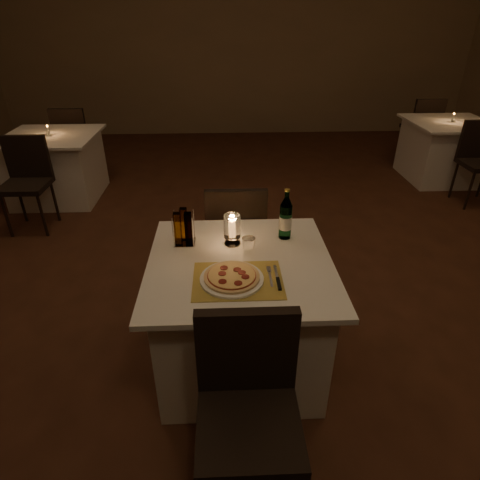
{
  "coord_description": "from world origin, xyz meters",
  "views": [
    {
      "loc": [
        -0.26,
        -2.38,
        1.91
      ],
      "look_at": [
        -0.18,
        -0.53,
        0.86
      ],
      "focal_mm": 30.0,
      "sensor_mm": 36.0,
      "label": 1
    }
  ],
  "objects_px": {
    "chair_far": "(236,230)",
    "main_table": "(240,314)",
    "neighbor_table_right": "(445,151)",
    "hurricane_candle": "(232,227)",
    "tumbler": "(249,244)",
    "chair_near": "(248,394)",
    "neighbor_table_left": "(57,167)",
    "pizza": "(232,276)",
    "plate": "(232,279)",
    "water_bottle": "(286,219)"
  },
  "relations": [
    {
      "from": "main_table",
      "to": "water_bottle",
      "type": "relative_size",
      "value": 3.24
    },
    {
      "from": "hurricane_candle",
      "to": "pizza",
      "type": "bearing_deg",
      "value": -91.97
    },
    {
      "from": "plate",
      "to": "hurricane_candle",
      "type": "height_order",
      "value": "hurricane_candle"
    },
    {
      "from": "chair_far",
      "to": "pizza",
      "type": "relative_size",
      "value": 3.21
    },
    {
      "from": "chair_far",
      "to": "water_bottle",
      "type": "relative_size",
      "value": 2.91
    },
    {
      "from": "pizza",
      "to": "water_bottle",
      "type": "xyz_separation_m",
      "value": [
        0.33,
        0.43,
        0.1
      ]
    },
    {
      "from": "neighbor_table_right",
      "to": "water_bottle",
      "type": "bearing_deg",
      "value": -131.3
    },
    {
      "from": "chair_near",
      "to": "neighbor_table_left",
      "type": "relative_size",
      "value": 0.9
    },
    {
      "from": "hurricane_candle",
      "to": "chair_near",
      "type": "bearing_deg",
      "value": -87.65
    },
    {
      "from": "tumbler",
      "to": "neighbor_table_right",
      "type": "height_order",
      "value": "tumbler"
    },
    {
      "from": "main_table",
      "to": "neighbor_table_left",
      "type": "distance_m",
      "value": 3.34
    },
    {
      "from": "main_table",
      "to": "neighbor_table_right",
      "type": "bearing_deg",
      "value": 48.14
    },
    {
      "from": "plate",
      "to": "chair_near",
      "type": "bearing_deg",
      "value": -84.65
    },
    {
      "from": "chair_near",
      "to": "chair_far",
      "type": "height_order",
      "value": "same"
    },
    {
      "from": "neighbor_table_left",
      "to": "main_table",
      "type": "bearing_deg",
      "value": -53.36
    },
    {
      "from": "main_table",
      "to": "tumbler",
      "type": "relative_size",
      "value": 13.07
    },
    {
      "from": "neighbor_table_right",
      "to": "hurricane_candle",
      "type": "bearing_deg",
      "value": -134.04
    },
    {
      "from": "main_table",
      "to": "chair_near",
      "type": "xyz_separation_m",
      "value": [
        0.0,
        -0.71,
        0.18
      ]
    },
    {
      "from": "pizza",
      "to": "hurricane_candle",
      "type": "relative_size",
      "value": 1.52
    },
    {
      "from": "chair_far",
      "to": "hurricane_candle",
      "type": "relative_size",
      "value": 4.89
    },
    {
      "from": "hurricane_candle",
      "to": "water_bottle",
      "type": "bearing_deg",
      "value": 11.63
    },
    {
      "from": "pizza",
      "to": "water_bottle",
      "type": "bearing_deg",
      "value": 53.05
    },
    {
      "from": "pizza",
      "to": "tumbler",
      "type": "distance_m",
      "value": 0.31
    },
    {
      "from": "chair_far",
      "to": "plate",
      "type": "distance_m",
      "value": 0.92
    },
    {
      "from": "chair_near",
      "to": "tumbler",
      "type": "distance_m",
      "value": 0.86
    },
    {
      "from": "plate",
      "to": "neighbor_table_right",
      "type": "relative_size",
      "value": 0.32
    },
    {
      "from": "chair_far",
      "to": "tumbler",
      "type": "xyz_separation_m",
      "value": [
        0.05,
        -0.6,
        0.23
      ]
    },
    {
      "from": "tumbler",
      "to": "neighbor_table_right",
      "type": "bearing_deg",
      "value": 47.61
    },
    {
      "from": "neighbor_table_left",
      "to": "pizza",
      "type": "bearing_deg",
      "value": -55.81
    },
    {
      "from": "hurricane_candle",
      "to": "neighbor_table_left",
      "type": "xyz_separation_m",
      "value": [
        -1.96,
        2.49,
        -0.47
      ]
    },
    {
      "from": "tumbler",
      "to": "neighbor_table_left",
      "type": "distance_m",
      "value": 3.31
    },
    {
      "from": "water_bottle",
      "to": "tumbler",
      "type": "bearing_deg",
      "value": -148.15
    },
    {
      "from": "neighbor_table_right",
      "to": "tumbler",
      "type": "bearing_deg",
      "value": -132.39
    },
    {
      "from": "main_table",
      "to": "neighbor_table_left",
      "type": "relative_size",
      "value": 1.0
    },
    {
      "from": "chair_near",
      "to": "hurricane_candle",
      "type": "relative_size",
      "value": 4.89
    },
    {
      "from": "main_table",
      "to": "chair_near",
      "type": "bearing_deg",
      "value": -90.0
    },
    {
      "from": "chair_far",
      "to": "tumbler",
      "type": "height_order",
      "value": "chair_far"
    },
    {
      "from": "plate",
      "to": "neighbor_table_left",
      "type": "height_order",
      "value": "plate"
    },
    {
      "from": "chair_far",
      "to": "main_table",
      "type": "bearing_deg",
      "value": -90.0
    },
    {
      "from": "pizza",
      "to": "chair_far",
      "type": "bearing_deg",
      "value": 86.81
    },
    {
      "from": "tumbler",
      "to": "water_bottle",
      "type": "height_order",
      "value": "water_bottle"
    },
    {
      "from": "neighbor_table_left",
      "to": "neighbor_table_right",
      "type": "height_order",
      "value": "same"
    },
    {
      "from": "chair_near",
      "to": "neighbor_table_right",
      "type": "bearing_deg",
      "value": 53.95
    },
    {
      "from": "water_bottle",
      "to": "neighbor_table_right",
      "type": "distance_m",
      "value": 3.81
    },
    {
      "from": "tumbler",
      "to": "hurricane_candle",
      "type": "distance_m",
      "value": 0.14
    },
    {
      "from": "hurricane_candle",
      "to": "neighbor_table_left",
      "type": "height_order",
      "value": "hurricane_candle"
    },
    {
      "from": "hurricane_candle",
      "to": "neighbor_table_right",
      "type": "bearing_deg",
      "value": 45.96
    },
    {
      "from": "plate",
      "to": "neighbor_table_left",
      "type": "relative_size",
      "value": 0.32
    },
    {
      "from": "water_bottle",
      "to": "neighbor_table_right",
      "type": "bearing_deg",
      "value": 48.7
    },
    {
      "from": "neighbor_table_left",
      "to": "plate",
      "type": "bearing_deg",
      "value": -55.81
    }
  ]
}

